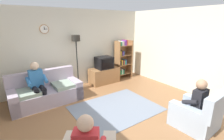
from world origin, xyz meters
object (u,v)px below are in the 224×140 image
object	(u,v)px
tv_stand	(104,75)
tv	(104,63)
armchair_near_bookshelf	(197,115)
person_in_right_armchair	(195,101)
bookshelf	(122,58)
couch	(46,92)
person_on_couch	(37,82)
floor_lamp	(76,47)

from	to	relation	value
tv_stand	tv	world-z (taller)	tv
armchair_near_bookshelf	tv	bearing A→B (deg)	92.70
tv_stand	tv	bearing A→B (deg)	-90.00
tv_stand	person_in_right_armchair	xyz separation A→B (m)	(0.16, -3.45, 0.31)
bookshelf	armchair_near_bookshelf	world-z (taller)	bookshelf
tv	person_in_right_armchair	size ratio (longest dim) A/B	0.54
person_in_right_armchair	couch	bearing A→B (deg)	128.45
bookshelf	tv	bearing A→B (deg)	-174.38
tv_stand	person_on_couch	distance (m)	2.54
person_on_couch	person_in_right_armchair	xyz separation A→B (m)	(2.61, -2.92, -0.09)
couch	tv_stand	size ratio (longest dim) A/B	1.75
armchair_near_bookshelf	couch	bearing A→B (deg)	127.69
tv_stand	person_on_couch	bearing A→B (deg)	-167.78
bookshelf	floor_lamp	xyz separation A→B (m)	(-1.96, 0.03, 0.62)
tv	person_in_right_armchair	distance (m)	3.43
bookshelf	floor_lamp	bearing A→B (deg)	179.10
tv_stand	tv	distance (m)	0.51
tv_stand	floor_lamp	bearing A→B (deg)	174.45
tv_stand	person_in_right_armchair	distance (m)	3.46
person_on_couch	person_in_right_armchair	size ratio (longest dim) A/B	1.11
tv_stand	bookshelf	world-z (taller)	bookshelf
bookshelf	floor_lamp	distance (m)	2.06
tv_stand	floor_lamp	distance (m)	1.55
couch	armchair_near_bookshelf	size ratio (longest dim) A/B	2.10
tv	floor_lamp	world-z (taller)	floor_lamp
tv	armchair_near_bookshelf	distance (m)	3.55
couch	tv	world-z (taller)	tv
bookshelf	person_on_couch	xyz separation A→B (m)	(-3.39, -0.60, -0.13)
couch	person_in_right_armchair	world-z (taller)	person_in_right_armchair
couch	bookshelf	size ratio (longest dim) A/B	1.22
couch	armchair_near_bookshelf	xyz separation A→B (m)	(2.41, -3.11, -0.02)
tv_stand	armchair_near_bookshelf	distance (m)	3.54
floor_lamp	person_on_couch	xyz separation A→B (m)	(-1.43, -0.63, -0.75)
person_in_right_armchair	person_on_couch	bearing A→B (deg)	131.86
floor_lamp	couch	bearing A→B (deg)	-156.96
tv	floor_lamp	xyz separation A→B (m)	(-1.02, 0.12, 0.65)
tv	armchair_near_bookshelf	xyz separation A→B (m)	(0.17, -3.51, -0.51)
tv	person_on_couch	distance (m)	2.50
tv_stand	bookshelf	size ratio (longest dim) A/B	0.70
couch	floor_lamp	distance (m)	1.75
tv_stand	person_in_right_armchair	bearing A→B (deg)	-87.32
tv	tv_stand	bearing A→B (deg)	90.00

